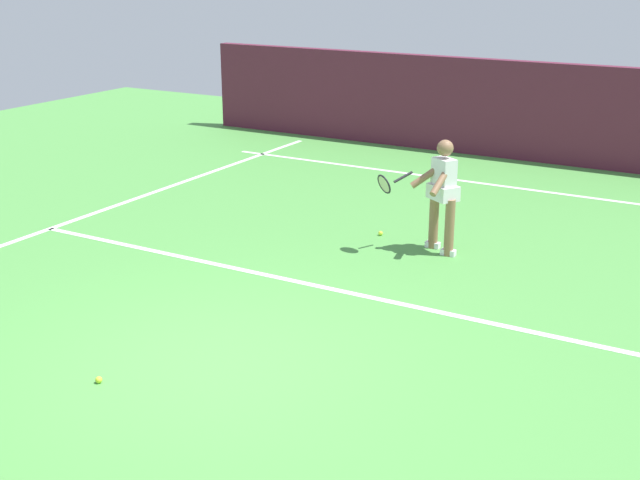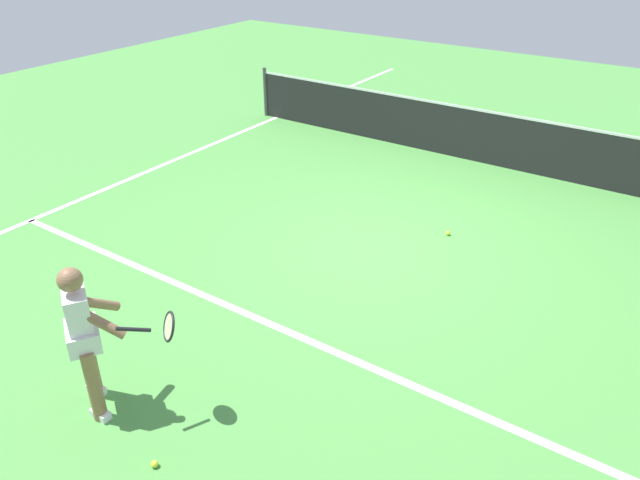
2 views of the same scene
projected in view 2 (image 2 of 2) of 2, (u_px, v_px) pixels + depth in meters
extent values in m
plane|color=#4C9342|center=(372.00, 247.00, 8.62)|extent=(27.05, 27.05, 0.00)
cube|color=white|center=(276.00, 326.00, 7.02)|extent=(9.48, 0.10, 0.01)
cube|color=white|center=(143.00, 173.00, 10.94)|extent=(0.10, 18.81, 0.01)
cylinder|color=#4C4C51|center=(265.00, 92.00, 13.67)|extent=(0.08, 0.08, 1.07)
cube|color=#232326|center=(480.00, 137.00, 11.23)|extent=(10.00, 0.02, 0.95)
cube|color=white|center=(484.00, 111.00, 10.98)|extent=(10.00, 0.02, 0.04)
cylinder|color=#8C6647|center=(90.00, 362.00, 5.89)|extent=(0.13, 0.13, 0.78)
cylinder|color=#8C6647|center=(94.00, 386.00, 5.60)|extent=(0.13, 0.13, 0.78)
cube|color=white|center=(97.00, 390.00, 6.06)|extent=(0.20, 0.10, 0.08)
cube|color=white|center=(101.00, 414.00, 5.77)|extent=(0.20, 0.10, 0.08)
cube|color=white|center=(79.00, 318.00, 5.43)|extent=(0.38, 0.34, 0.52)
cube|color=white|center=(83.00, 336.00, 5.52)|extent=(0.49, 0.45, 0.20)
sphere|color=#8C6647|center=(70.00, 280.00, 5.23)|extent=(0.22, 0.22, 0.22)
cylinder|color=#8C6647|center=(94.00, 303.00, 5.59)|extent=(0.15, 0.49, 0.37)
cylinder|color=#8C6647|center=(98.00, 321.00, 5.35)|extent=(0.45, 0.33, 0.37)
cylinder|color=black|center=(133.00, 329.00, 5.31)|extent=(0.19, 0.27, 0.14)
torus|color=black|center=(169.00, 327.00, 5.45)|extent=(0.30, 0.25, 0.28)
cylinder|color=beige|center=(169.00, 327.00, 5.45)|extent=(0.25, 0.20, 0.23)
sphere|color=#D1E533|center=(448.00, 233.00, 8.92)|extent=(0.07, 0.07, 0.07)
sphere|color=#D1E533|center=(154.00, 464.00, 5.27)|extent=(0.07, 0.07, 0.07)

